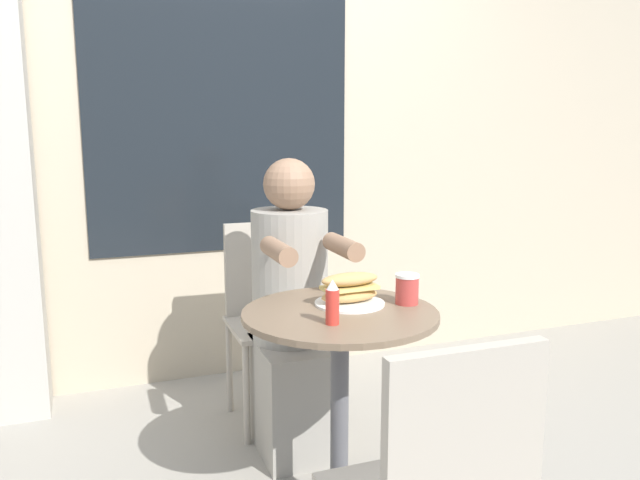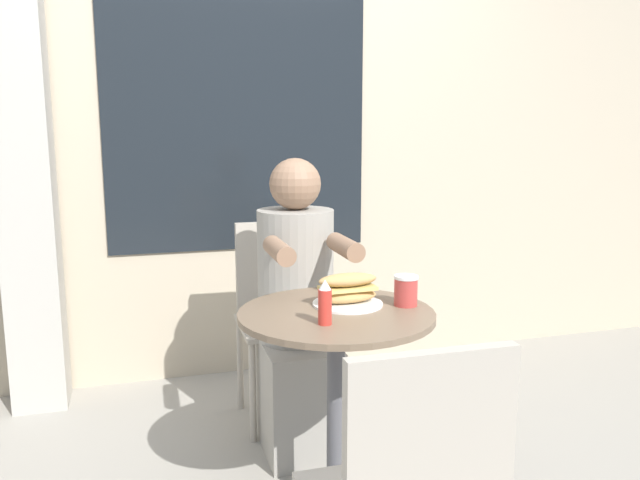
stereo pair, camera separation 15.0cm
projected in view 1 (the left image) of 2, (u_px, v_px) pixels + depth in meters
The scene contains 8 objects.
storefront_wall at pixel (234, 105), 3.15m from camera, with size 8.00×0.09×2.80m.
lattice_pillar at pixel (1, 149), 2.66m from camera, with size 0.24×0.24×2.40m.
cafe_table at pixel (340, 369), 2.02m from camera, with size 0.63×0.63×0.71m.
diner_chair at pixel (268, 302), 2.78m from camera, with size 0.38×0.38×0.87m.
seated_diner at pixel (292, 325), 2.46m from camera, with size 0.31×0.54×1.17m.
sandwich_on_plate at pixel (350, 291), 2.05m from camera, with size 0.23×0.23×0.11m.
drink_cup at pixel (407, 289), 2.06m from camera, with size 0.08×0.08×0.10m.
condiment_bottle at pixel (332, 303), 1.84m from camera, with size 0.04×0.04×0.14m.
Camera 1 is at (-0.74, -1.77, 1.28)m, focal length 35.00 mm.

